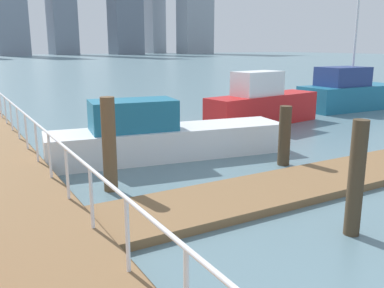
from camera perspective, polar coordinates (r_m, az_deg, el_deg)
ground_plane at (r=20.80m, az=-15.85°, el=3.37°), size 300.00×300.00×0.00m
floating_dock at (r=10.27m, az=12.32°, el=-5.82°), size 10.29×2.00×0.18m
boardwalk_railing at (r=8.58m, az=-16.72°, el=-1.88°), size 0.06×25.66×1.08m
dock_piling_0 at (r=12.33m, az=12.46°, el=1.10°), size 0.34×0.34×1.72m
dock_piling_1 at (r=8.07m, az=21.39°, el=-4.41°), size 0.29×0.29×2.14m
dock_piling_3 at (r=10.01m, az=-11.19°, el=-0.10°), size 0.33×0.33×2.25m
moored_boat_0 at (r=18.62m, az=9.49°, el=5.31°), size 5.86×2.25×2.32m
moored_boat_1 at (r=12.93m, az=-4.09°, el=1.01°), size 7.55×2.78×1.83m
moored_boat_2 at (r=24.36m, az=20.53°, el=6.57°), size 5.90×2.33×8.58m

